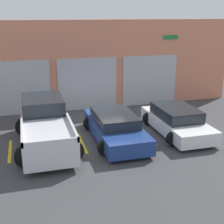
# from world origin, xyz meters

# --- Properties ---
(ground_plane) EXTENTS (28.00, 28.00, 0.00)m
(ground_plane) POSITION_xyz_m (0.00, 0.00, 0.00)
(ground_plane) COLOR #3D3D3F
(shophouse_building) EXTENTS (17.26, 0.68, 4.92)m
(shophouse_building) POSITION_xyz_m (-0.01, 3.29, 2.41)
(shophouse_building) COLOR #D17A5B
(shophouse_building) RESTS_ON ground
(pickup_truck) EXTENTS (2.49, 5.06, 1.76)m
(pickup_truck) POSITION_xyz_m (-2.92, -1.56, 0.83)
(pickup_truck) COLOR silver
(pickup_truck) RESTS_ON ground
(sedan_white) EXTENTS (2.22, 4.31, 1.20)m
(sedan_white) POSITION_xyz_m (2.92, -1.81, 0.57)
(sedan_white) COLOR white
(sedan_white) RESTS_ON ground
(sedan_side) EXTENTS (2.24, 4.66, 1.19)m
(sedan_side) POSITION_xyz_m (0.00, -1.81, 0.57)
(sedan_side) COLOR navy
(sedan_side) RESTS_ON ground
(parking_stripe_far_left) EXTENTS (0.12, 2.20, 0.01)m
(parking_stripe_far_left) POSITION_xyz_m (-4.38, -1.84, 0.00)
(parking_stripe_far_left) COLOR gold
(parking_stripe_far_left) RESTS_ON ground
(parking_stripe_left) EXTENTS (0.12, 2.20, 0.01)m
(parking_stripe_left) POSITION_xyz_m (-1.46, -1.84, 0.00)
(parking_stripe_left) COLOR gold
(parking_stripe_left) RESTS_ON ground
(parking_stripe_centre) EXTENTS (0.12, 2.20, 0.01)m
(parking_stripe_centre) POSITION_xyz_m (1.46, -1.84, 0.00)
(parking_stripe_centre) COLOR gold
(parking_stripe_centre) RESTS_ON ground
(parking_stripe_right) EXTENTS (0.12, 2.20, 0.01)m
(parking_stripe_right) POSITION_xyz_m (4.38, -1.84, 0.00)
(parking_stripe_right) COLOR gold
(parking_stripe_right) RESTS_ON ground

